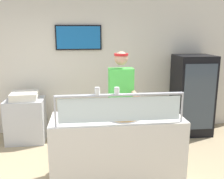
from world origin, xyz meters
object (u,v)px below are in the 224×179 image
at_px(pepper_flake_shaker, 117,91).
at_px(parmesan_shaker, 97,91).
at_px(worker_figure, 121,99).
at_px(drink_fridge, 192,95).
at_px(pizza_server, 121,115).
at_px(pizza_tray, 123,116).
at_px(pizza_box_stack, 25,96).

bearing_deg(pepper_flake_shaker, parmesan_shaker, 180.00).
bearing_deg(worker_figure, drink_fridge, 30.43).
bearing_deg(pizza_server, pizza_tray, 24.36).
bearing_deg(parmesan_shaker, pizza_tray, 35.88).
bearing_deg(pizza_tray, worker_figure, 83.64).
distance_m(worker_figure, pizza_box_stack, 1.90).
bearing_deg(pizza_box_stack, drink_fridge, 0.77).
bearing_deg(parmesan_shaker, pepper_flake_shaker, 0.00).
xyz_separation_m(parmesan_shaker, drink_fridge, (2.02, 1.88, -0.57)).
height_order(pepper_flake_shaker, drink_fridge, drink_fridge).
height_order(pizza_tray, drink_fridge, drink_fridge).
bearing_deg(pizza_box_stack, pizza_tray, -44.81).
bearing_deg(pizza_server, drink_fridge, 35.65).
distance_m(parmesan_shaker, pizza_box_stack, 2.27).
relative_size(pizza_server, worker_figure, 0.16).
xyz_separation_m(pizza_server, pepper_flake_shaker, (-0.09, -0.23, 0.38)).
xyz_separation_m(parmesan_shaker, pepper_flake_shaker, (0.23, 0.00, -0.00)).
relative_size(worker_figure, pizza_box_stack, 3.52).
height_order(pizza_server, worker_figure, worker_figure).
relative_size(pizza_tray, parmesan_shaker, 5.48).
xyz_separation_m(pizza_server, parmesan_shaker, (-0.32, -0.23, 0.38)).
height_order(pizza_tray, pizza_box_stack, pizza_tray).
relative_size(pizza_tray, pepper_flake_shaker, 5.81).
relative_size(worker_figure, drink_fridge, 1.10).
bearing_deg(pepper_flake_shaker, worker_figure, 78.24).
distance_m(pizza_server, parmesan_shaker, 0.55).
relative_size(parmesan_shaker, pizza_box_stack, 0.18).
bearing_deg(pizza_tray, parmesan_shaker, -144.12).
bearing_deg(pepper_flake_shaker, pizza_tray, 64.67).
bearing_deg(pizza_server, pizza_box_stack, 125.80).
bearing_deg(drink_fridge, parmesan_shaker, -137.02).
relative_size(parmesan_shaker, worker_figure, 0.05).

